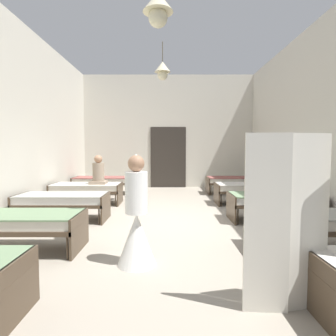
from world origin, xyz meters
The scene contains 13 objects.
ground_plane centered at (0.00, 0.00, -0.05)m, with size 7.27×11.03×0.10m, color #9E9384.
room_shell centered at (0.00, 1.37, 2.22)m, with size 7.07×10.63×4.44m.
bed_left_row_1 centered at (-2.29, -1.81, 0.44)m, with size 1.90×0.84×0.57m.
bed_right_row_1 centered at (2.29, -1.81, 0.44)m, with size 1.90×0.84×0.57m.
bed_left_row_2 centered at (-2.29, 0.00, 0.44)m, with size 1.90×0.84×0.57m.
bed_right_row_2 centered at (2.29, 0.00, 0.44)m, with size 1.90×0.84×0.57m.
bed_left_row_3 centered at (-2.29, 1.81, 0.44)m, with size 1.90×0.84×0.57m.
bed_right_row_3 centered at (2.29, 1.81, 0.44)m, with size 1.90×0.84×0.57m.
bed_left_row_4 centered at (-2.29, 3.61, 0.44)m, with size 1.90×0.84×0.57m.
bed_right_row_4 centered at (2.29, 3.61, 0.44)m, with size 1.90×0.84×0.57m.
nurse_near_aisle centered at (-0.43, -2.33, 0.53)m, with size 0.52×0.52×1.49m.
patient_seated_primary centered at (-1.94, 1.74, 0.87)m, with size 0.44×0.44×0.80m.
privacy_screen centered at (1.34, -3.40, 0.85)m, with size 1.24×0.24×1.70m.
Camera 1 is at (-0.01, -6.00, 1.56)m, focal length 30.06 mm.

